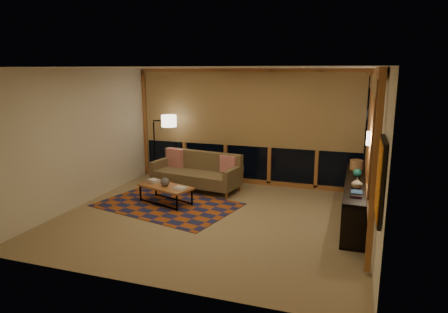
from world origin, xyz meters
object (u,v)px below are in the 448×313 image
(coffee_table, at_px, (166,195))
(floor_lamp, at_px, (154,148))
(sofa, at_px, (196,172))
(bookshelf, at_px, (355,200))

(coffee_table, distance_m, floor_lamp, 1.86)
(sofa, bearing_deg, coffee_table, -90.77)
(coffee_table, distance_m, bookshelf, 3.67)
(floor_lamp, bearing_deg, coffee_table, -65.59)
(coffee_table, xyz_separation_m, bookshelf, (3.65, 0.33, 0.17))
(sofa, xyz_separation_m, bookshelf, (3.46, -0.80, -0.05))
(floor_lamp, bearing_deg, bookshelf, -23.84)
(sofa, bearing_deg, floor_lamp, 174.80)
(sofa, relative_size, floor_lamp, 1.22)
(floor_lamp, relative_size, bookshelf, 0.57)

